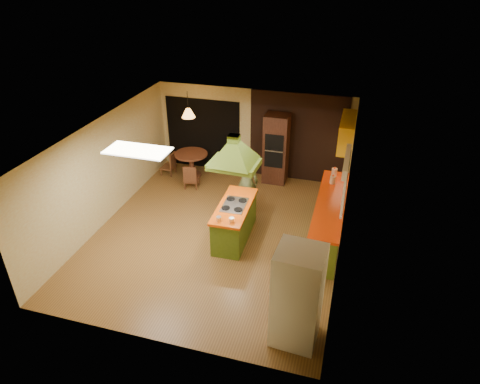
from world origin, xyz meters
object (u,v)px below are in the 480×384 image
(wall_oven, at_px, (276,149))
(canister_large, at_px, (334,172))
(man, at_px, (247,182))
(refrigerator, at_px, (297,297))
(kitchen_island, at_px, (234,221))
(dining_table, at_px, (191,160))

(wall_oven, relative_size, canister_large, 9.83)
(man, height_order, refrigerator, refrigerator)
(refrigerator, bearing_deg, kitchen_island, 129.68)
(kitchen_island, distance_m, refrigerator, 3.12)
(wall_oven, height_order, canister_large, wall_oven)
(man, distance_m, refrigerator, 4.14)
(man, bearing_deg, kitchen_island, 81.14)
(kitchen_island, xyz_separation_m, canister_large, (1.98, 1.89, 0.58))
(dining_table, bearing_deg, canister_large, -10.04)
(refrigerator, relative_size, canister_large, 9.11)
(man, bearing_deg, refrigerator, 105.34)
(man, xyz_separation_m, wall_oven, (0.36, 1.77, 0.18))
(man, xyz_separation_m, canister_large, (2.03, 0.68, 0.22))
(kitchen_island, relative_size, canister_large, 8.64)
(kitchen_island, height_order, dining_table, kitchen_island)
(kitchen_island, height_order, refrigerator, refrigerator)
(man, xyz_separation_m, dining_table, (-2.02, 1.40, -0.31))
(man, height_order, dining_table, man)
(wall_oven, bearing_deg, kitchen_island, -95.37)
(man, relative_size, refrigerator, 0.88)
(refrigerator, relative_size, dining_table, 1.93)
(refrigerator, bearing_deg, wall_oven, 109.15)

